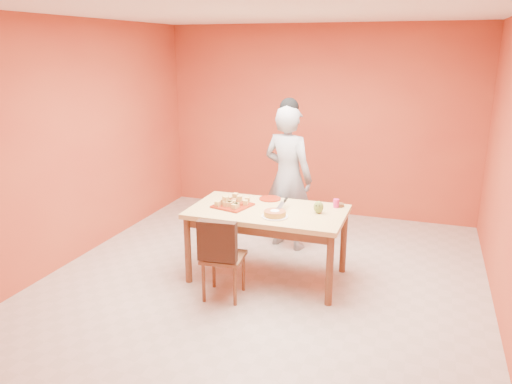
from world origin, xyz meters
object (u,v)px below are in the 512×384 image
(pastry_platter, at_px, (233,206))
(egg_ornament, at_px, (319,207))
(magenta_glass, at_px, (336,203))
(dining_table, at_px, (268,218))
(red_dinner_plate, at_px, (270,199))
(sponge_cake, at_px, (275,213))
(person, at_px, (288,178))
(dining_chair, at_px, (223,255))
(checker_tin, at_px, (339,205))

(pastry_platter, bearing_deg, egg_ornament, 5.20)
(magenta_glass, bearing_deg, egg_ornament, -118.53)
(dining_table, height_order, red_dinner_plate, red_dinner_plate)
(dining_table, relative_size, sponge_cake, 7.31)
(red_dinner_plate, bearing_deg, person, 85.34)
(magenta_glass, bearing_deg, sponge_cake, -135.51)
(person, bearing_deg, dining_chair, 97.39)
(dining_table, height_order, person, person)
(dining_chair, distance_m, checker_tin, 1.37)
(dining_table, relative_size, checker_tin, 15.72)
(dining_chair, height_order, person, person)
(red_dinner_plate, height_order, checker_tin, checker_tin)
(dining_table, xyz_separation_m, person, (-0.04, 0.91, 0.21))
(dining_table, distance_m, pastry_platter, 0.40)
(dining_table, relative_size, person, 0.92)
(red_dinner_plate, relative_size, magenta_glass, 2.71)
(dining_table, height_order, sponge_cake, sponge_cake)
(person, relative_size, sponge_cake, 7.96)
(red_dinner_plate, bearing_deg, pastry_platter, -128.27)
(dining_table, distance_m, magenta_glass, 0.74)
(egg_ornament, distance_m, magenta_glass, 0.28)
(pastry_platter, bearing_deg, person, 69.99)
(person, height_order, checker_tin, person)
(sponge_cake, distance_m, egg_ornament, 0.46)
(dining_chair, distance_m, egg_ornament, 1.08)
(dining_table, distance_m, sponge_cake, 0.28)
(magenta_glass, bearing_deg, dining_chair, -136.54)
(magenta_glass, relative_size, checker_tin, 0.87)
(magenta_glass, bearing_deg, person, 138.85)
(checker_tin, bearing_deg, pastry_platter, -160.58)
(dining_table, bearing_deg, pastry_platter, -176.35)
(dining_table, xyz_separation_m, red_dinner_plate, (-0.09, 0.35, 0.10))
(dining_table, distance_m, egg_ornament, 0.55)
(sponge_cake, bearing_deg, dining_table, 124.46)
(person, distance_m, checker_tin, 0.92)
(pastry_platter, relative_size, checker_tin, 3.39)
(dining_chair, height_order, checker_tin, dining_chair)
(magenta_glass, bearing_deg, pastry_platter, -162.38)
(red_dinner_plate, relative_size, sponge_cake, 1.10)
(person, relative_size, checker_tin, 17.11)
(red_dinner_plate, bearing_deg, dining_chair, -101.31)
(person, bearing_deg, checker_tin, 158.26)
(dining_chair, relative_size, red_dinner_plate, 3.54)
(dining_chair, xyz_separation_m, sponge_cake, (0.41, 0.37, 0.36))
(sponge_cake, relative_size, checker_tin, 2.15)
(dining_table, height_order, dining_chair, dining_chair)
(person, xyz_separation_m, red_dinner_plate, (-0.05, -0.56, -0.10))
(pastry_platter, relative_size, egg_ornament, 2.72)
(dining_table, relative_size, egg_ornament, 12.61)
(person, relative_size, magenta_glass, 19.67)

